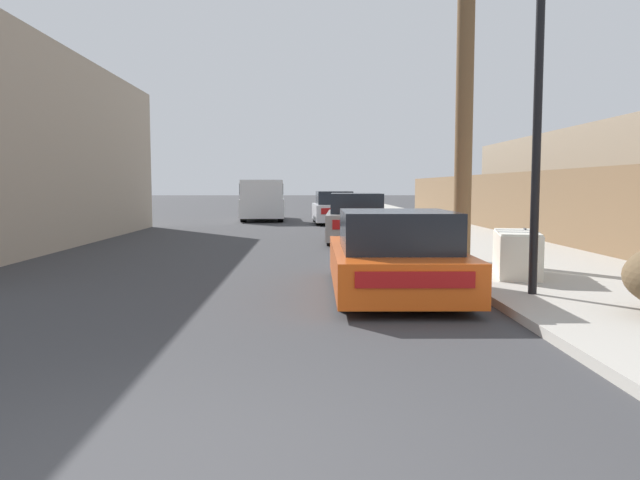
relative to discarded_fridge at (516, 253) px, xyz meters
name	(u,v)px	position (x,y,z in m)	size (l,w,h in m)	color
sidewalk_curb	(415,223)	(1.07, 16.16, -0.44)	(4.20, 63.00, 0.12)	#ADA89E
discarded_fridge	(516,253)	(0.00, 0.00, 0.00)	(1.00, 1.70, 0.78)	silver
parked_sports_car_red	(394,256)	(-2.24, -1.09, 0.08)	(1.92, 4.29, 1.28)	#E05114
car_parked_mid	(356,219)	(-2.10, 7.87, 0.17)	(1.97, 4.45, 1.43)	gray
car_parked_far	(334,209)	(-2.39, 16.83, 0.16)	(1.84, 4.22, 1.42)	silver
pickup_truck	(262,201)	(-5.67, 19.15, 0.45)	(2.28, 5.40, 1.92)	silver
utility_pole	(465,74)	(-0.40, 2.17, 3.38)	(1.80, 0.35, 7.35)	brown
street_lamp	(538,90)	(-0.38, -1.81, 2.46)	(0.26, 0.26, 4.92)	black
wooden_fence	(517,203)	(3.02, 8.96, 0.60)	(0.08, 36.29, 1.96)	brown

